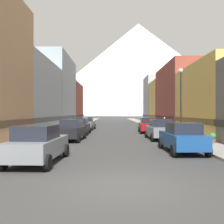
# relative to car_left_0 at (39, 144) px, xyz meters

# --- Properties ---
(ground_plane) EXTENTS (400.00, 400.00, 0.00)m
(ground_plane) POSITION_rel_car_left_0_xyz_m (3.80, -3.53, -0.90)
(ground_plane) COLOR #383838
(sidewalk_left) EXTENTS (2.50, 100.00, 0.15)m
(sidewalk_left) POSITION_rel_car_left_0_xyz_m (-2.45, 31.47, -0.82)
(sidewalk_left) COLOR gray
(sidewalk_left) RESTS_ON ground
(sidewalk_right) EXTENTS (2.50, 100.00, 0.15)m
(sidewalk_right) POSITION_rel_car_left_0_xyz_m (10.05, 31.47, -0.82)
(sidewalk_right) COLOR gray
(sidewalk_right) RESTS_ON ground
(storefront_left_2) EXTENTS (6.69, 13.06, 8.44)m
(storefront_left_2) POSITION_rel_car_left_0_xyz_m (-6.89, 17.82, 3.17)
(storefront_left_2) COLOR #99A5B2
(storefront_left_2) RESTS_ON ground
(storefront_left_3) EXTENTS (9.52, 13.94, 11.82)m
(storefront_left_3) POSITION_rel_car_left_0_xyz_m (-8.31, 31.57, 4.83)
(storefront_left_3) COLOR #99A5B2
(storefront_left_3) RESTS_ON ground
(storefront_left_4) EXTENTS (7.16, 12.30, 8.78)m
(storefront_left_4) POSITION_rel_car_left_0_xyz_m (-7.13, 45.04, 3.33)
(storefront_left_4) COLOR brown
(storefront_left_4) RESTS_ON ground
(storefront_right_1) EXTENTS (6.92, 12.39, 7.19)m
(storefront_right_1) POSITION_rel_car_left_0_xyz_m (14.61, 13.58, 2.56)
(storefront_right_1) COLOR #D8B259
(storefront_right_1) RESTS_ON ground
(storefront_right_2) EXTENTS (7.85, 13.99, 9.45)m
(storefront_right_2) POSITION_rel_car_left_0_xyz_m (15.08, 26.78, 3.66)
(storefront_right_2) COLOR brown
(storefront_right_2) RESTS_ON ground
(storefront_right_3) EXTENTS (7.53, 8.45, 8.49)m
(storefront_right_3) POSITION_rel_car_left_0_xyz_m (14.92, 38.47, 3.19)
(storefront_right_3) COLOR #D8B259
(storefront_right_3) RESTS_ON ground
(storefront_right_4) EXTENTS (10.28, 9.09, 10.67)m
(storefront_right_4) POSITION_rel_car_left_0_xyz_m (16.30, 47.75, 4.26)
(storefront_right_4) COLOR #99A5B2
(storefront_right_4) RESTS_ON ground
(car_left_0) EXTENTS (2.23, 4.48, 1.78)m
(car_left_0) POSITION_rel_car_left_0_xyz_m (0.00, 0.00, 0.00)
(car_left_0) COLOR slate
(car_left_0) RESTS_ON ground
(car_left_1) EXTENTS (2.24, 4.48, 1.78)m
(car_left_1) POSITION_rel_car_left_0_xyz_m (0.01, 9.52, 0.00)
(car_left_1) COLOR black
(car_left_1) RESTS_ON ground
(car_left_2) EXTENTS (2.08, 4.41, 1.78)m
(car_left_2) POSITION_rel_car_left_0_xyz_m (0.00, 15.64, 0.00)
(car_left_2) COLOR black
(car_left_2) RESTS_ON ground
(car_left_3) EXTENTS (2.23, 4.48, 1.78)m
(car_left_3) POSITION_rel_car_left_0_xyz_m (0.00, 22.65, 0.00)
(car_left_3) COLOR slate
(car_left_3) RESTS_ON ground
(car_right_0) EXTENTS (2.12, 4.43, 1.78)m
(car_right_0) POSITION_rel_car_left_0_xyz_m (7.60, 3.13, 0.00)
(car_right_0) COLOR #19478C
(car_right_0) RESTS_ON ground
(car_right_1) EXTENTS (2.13, 4.43, 1.78)m
(car_right_1) POSITION_rel_car_left_0_xyz_m (7.60, 10.23, 0.00)
(car_right_1) COLOR slate
(car_right_1) RESTS_ON ground
(car_right_2) EXTENTS (2.25, 4.48, 1.78)m
(car_right_2) POSITION_rel_car_left_0_xyz_m (7.60, 17.47, 0.00)
(car_right_2) COLOR #9E1111
(car_right_2) RESTS_ON ground
(potted_plant_0) EXTENTS (0.46, 0.46, 0.72)m
(potted_plant_0) POSITION_rel_car_left_0_xyz_m (10.80, 6.66, -0.39)
(potted_plant_0) COLOR brown
(potted_plant_0) RESTS_ON sidewalk_right
(pedestrian_0) EXTENTS (0.36, 0.36, 1.61)m
(pedestrian_0) POSITION_rel_car_left_0_xyz_m (10.05, 20.13, -0.01)
(pedestrian_0) COLOR #333338
(pedestrian_0) RESTS_ON sidewalk_right
(streetlamp_right) EXTENTS (0.36, 0.36, 5.86)m
(streetlamp_right) POSITION_rel_car_left_0_xyz_m (9.15, 9.15, 3.09)
(streetlamp_right) COLOR black
(streetlamp_right) RESTS_ON sidewalk_right
(mountain_backdrop) EXTENTS (225.93, 225.93, 95.94)m
(mountain_backdrop) POSITION_rel_car_left_0_xyz_m (31.21, 256.47, 47.07)
(mountain_backdrop) COLOR silver
(mountain_backdrop) RESTS_ON ground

